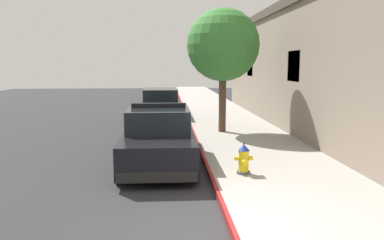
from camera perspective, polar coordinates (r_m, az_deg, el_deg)
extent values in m
cube|color=#2B2B2D|center=(16.28, -15.01, -2.06)|extent=(29.15, 60.00, 0.20)
cube|color=#9E9991|center=(16.18, 6.29, -1.25)|extent=(3.50, 60.00, 0.16)
cube|color=maroon|center=(15.97, -0.04, -1.32)|extent=(0.08, 60.00, 0.16)
cube|color=gray|center=(15.39, 23.88, 6.44)|extent=(5.08, 25.92, 4.87)
cube|color=black|center=(14.40, 14.97, 7.76)|extent=(0.06, 1.30, 1.10)
cube|color=black|center=(21.40, 8.70, 7.98)|extent=(0.06, 1.30, 1.10)
cube|color=black|center=(10.62, -4.94, -3.44)|extent=(1.84, 4.80, 0.76)
cube|color=black|center=(10.66, -4.97, 0.30)|extent=(1.64, 2.50, 0.60)
cube|color=black|center=(8.42, -5.23, -8.38)|extent=(1.76, 0.16, 0.24)
cube|color=black|center=(12.97, -4.73, -2.49)|extent=(1.76, 0.16, 0.24)
cylinder|color=black|center=(12.39, -8.76, -3.07)|extent=(0.22, 0.64, 0.64)
cylinder|color=black|center=(12.36, -0.78, -3.00)|extent=(0.22, 0.64, 0.64)
cylinder|color=black|center=(9.09, -10.60, -7.23)|extent=(0.22, 0.64, 0.64)
cylinder|color=black|center=(9.05, 0.36, -7.16)|extent=(0.22, 0.64, 0.64)
cube|color=black|center=(10.56, -5.00, 2.20)|extent=(1.48, 0.20, 0.12)
cube|color=red|center=(10.58, -6.90, 2.18)|extent=(0.44, 0.18, 0.11)
cube|color=#1E33E0|center=(10.56, -3.10, 2.22)|extent=(0.44, 0.18, 0.11)
cube|color=black|center=(19.01, -4.65, 1.70)|extent=(1.84, 4.80, 0.76)
cube|color=black|center=(19.09, -4.67, 3.78)|extent=(1.64, 2.50, 0.60)
cube|color=black|center=(16.72, -4.76, -0.09)|extent=(1.76, 0.16, 0.24)
cube|color=black|center=(21.36, -4.56, 1.71)|extent=(1.76, 0.16, 0.24)
cylinder|color=black|center=(20.76, -6.96, 1.49)|extent=(0.22, 0.64, 0.64)
cylinder|color=black|center=(20.73, -2.20, 1.53)|extent=(0.22, 0.64, 0.64)
cylinder|color=black|center=(17.39, -7.56, 0.19)|extent=(0.22, 0.64, 0.64)
cylinder|color=black|center=(17.36, -1.89, 0.24)|extent=(0.22, 0.64, 0.64)
cylinder|color=#4C4C51|center=(9.27, 7.66, -7.71)|extent=(0.32, 0.32, 0.06)
cylinder|color=yellow|center=(9.20, 7.69, -6.03)|extent=(0.24, 0.24, 0.50)
cone|color=navy|center=(9.12, 7.73, -4.08)|extent=(0.28, 0.28, 0.14)
cylinder|color=#4C4C51|center=(9.10, 7.74, -3.47)|extent=(0.05, 0.05, 0.06)
cylinder|color=yellow|center=(9.15, 6.65, -5.70)|extent=(0.10, 0.10, 0.10)
cylinder|color=yellow|center=(9.22, 8.74, -5.64)|extent=(0.10, 0.10, 0.10)
cylinder|color=yellow|center=(9.02, 7.92, -6.25)|extent=(0.13, 0.12, 0.13)
cylinder|color=brown|center=(14.79, 4.54, 2.79)|extent=(0.28, 0.28, 2.35)
sphere|color=#387A33|center=(14.74, 4.64, 11.09)|extent=(2.74, 2.74, 2.74)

